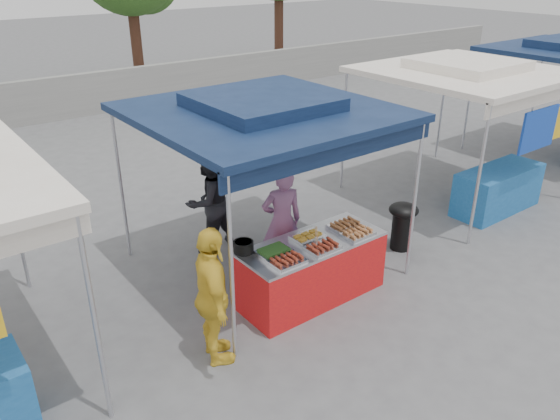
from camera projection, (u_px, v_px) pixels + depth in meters
ground_plane at (306, 293)px, 7.56m from camera, size 80.00×80.00×0.00m
back_wall at (54, 99)px, 15.21m from camera, size 40.00×0.25×1.20m
main_canopy at (263, 111)px, 7.25m from camera, size 3.20×3.20×2.57m
neighbor_stall_right at (480, 118)px, 9.77m from camera, size 3.20×3.20×2.57m
vendor_table at (312, 270)px, 7.30m from camera, size 2.00×0.80×0.85m
food_tray_fl at (287, 261)px, 6.61m from camera, size 0.42×0.30×0.07m
food_tray_fm at (323, 247)px, 6.92m from camera, size 0.42×0.30×0.07m
food_tray_fr at (357, 233)px, 7.26m from camera, size 0.42×0.30×0.07m
food_tray_bl at (274, 252)px, 6.82m from camera, size 0.42×0.30×0.07m
food_tray_bm at (308, 237)px, 7.18m from camera, size 0.42×0.30×0.07m
food_tray_br at (344, 225)px, 7.48m from camera, size 0.42×0.30×0.07m
cooking_pot at (244, 247)px, 6.85m from camera, size 0.25×0.25×0.15m
skewer_cup at (316, 243)px, 6.99m from camera, size 0.08×0.08×0.10m
wok_burner at (403, 222)px, 8.52m from camera, size 0.46×0.46×0.78m
crate_left at (265, 278)px, 7.65m from camera, size 0.47×0.33×0.28m
crate_right at (310, 261)px, 8.03m from camera, size 0.53×0.37×0.32m
crate_stacked at (310, 242)px, 7.90m from camera, size 0.52×0.36×0.31m
vendor_woman at (282, 221)px, 7.75m from camera, size 0.69×0.57×1.63m
helper_man at (209, 201)px, 8.32m from camera, size 0.91×0.77×1.69m
customer_person at (213, 297)px, 5.99m from camera, size 0.70×1.06×1.68m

